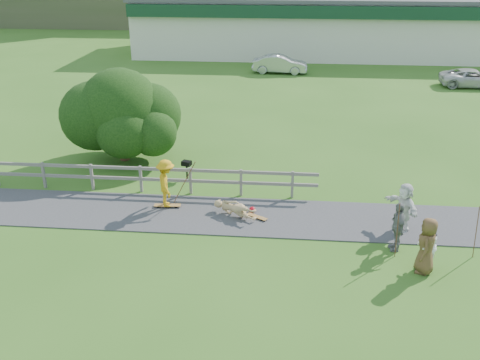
# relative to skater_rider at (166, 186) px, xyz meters

# --- Properties ---
(ground) EXTENTS (260.00, 260.00, 0.00)m
(ground) POSITION_rel_skater_rider_xyz_m (2.66, -1.96, -0.91)
(ground) COLOR #32621C
(ground) RESTS_ON ground
(path) EXTENTS (34.00, 3.00, 0.04)m
(path) POSITION_rel_skater_rider_xyz_m (2.66, -0.46, -0.89)
(path) COLOR #333235
(path) RESTS_ON ground
(fence) EXTENTS (15.05, 0.10, 1.10)m
(fence) POSITION_rel_skater_rider_xyz_m (-1.96, 1.34, -0.19)
(fence) COLOR #68655C
(fence) RESTS_ON ground
(strip_mall) EXTENTS (32.50, 10.75, 5.10)m
(strip_mall) POSITION_rel_skater_rider_xyz_m (6.66, 32.98, 1.67)
(strip_mall) COLOR silver
(strip_mall) RESTS_ON ground
(skater_rider) EXTENTS (1.01, 1.33, 1.82)m
(skater_rider) POSITION_rel_skater_rider_xyz_m (0.00, 0.00, 0.00)
(skater_rider) COLOR gold
(skater_rider) RESTS_ON ground
(skater_fallen) EXTENTS (1.26, 1.70, 0.63)m
(skater_fallen) POSITION_rel_skater_rider_xyz_m (2.61, -0.49, -0.59)
(skater_fallen) COLOR tan
(skater_fallen) RESTS_ON ground
(spectator_a) EXTENTS (0.87, 0.95, 1.58)m
(spectator_a) POSITION_rel_skater_rider_xyz_m (8.67, -3.33, -0.12)
(spectator_a) COLOR white
(spectator_a) RESTS_ON ground
(spectator_b) EXTENTS (0.51, 1.01, 1.65)m
(spectator_b) POSITION_rel_skater_rider_xyz_m (7.99, -2.28, -0.08)
(spectator_b) COLOR gray
(spectator_b) RESTS_ON ground
(spectator_c) EXTENTS (0.78, 0.99, 1.78)m
(spectator_c) POSITION_rel_skater_rider_xyz_m (8.61, -3.53, -0.02)
(spectator_c) COLOR brown
(spectator_c) RESTS_ON ground
(spectator_d) EXTENTS (1.21, 1.68, 1.75)m
(spectator_d) POSITION_rel_skater_rider_xyz_m (8.42, -0.96, -0.03)
(spectator_d) COLOR silver
(spectator_d) RESTS_ON ground
(car_silver) EXTENTS (4.31, 1.70, 1.40)m
(car_silver) POSITION_rel_skater_rider_xyz_m (3.62, 24.04, -0.21)
(car_silver) COLOR #AEAFB6
(car_silver) RESTS_ON ground
(car_white) EXTENTS (4.51, 2.17, 1.24)m
(car_white) POSITION_rel_skater_rider_xyz_m (17.19, 20.74, -0.29)
(car_white) COLOR silver
(car_white) RESTS_ON ground
(tree) EXTENTS (5.87, 5.87, 3.19)m
(tree) POSITION_rel_skater_rider_xyz_m (-3.04, 4.72, 0.69)
(tree) COLOR black
(tree) RESTS_ON ground
(bbq) EXTENTS (0.45, 0.39, 0.81)m
(bbq) POSITION_rel_skater_rider_xyz_m (0.24, 2.77, -0.50)
(bbq) COLOR black
(bbq) RESTS_ON ground
(longboard_rider) EXTENTS (1.01, 0.32, 0.11)m
(longboard_rider) POSITION_rel_skater_rider_xyz_m (0.00, 0.00, -0.85)
(longboard_rider) COLOR olive
(longboard_rider) RESTS_ON ground
(longboard_fallen) EXTENTS (0.81, 0.60, 0.09)m
(longboard_fallen) POSITION_rel_skater_rider_xyz_m (3.41, -0.59, -0.86)
(longboard_fallen) COLOR olive
(longboard_fallen) RESTS_ON ground
(helmet) EXTENTS (0.24, 0.24, 0.24)m
(helmet) POSITION_rel_skater_rider_xyz_m (3.21, -0.14, -0.79)
(helmet) COLOR #B50716
(helmet) RESTS_ON ground
(pole_rider) EXTENTS (0.03, 0.03, 1.97)m
(pole_rider) POSITION_rel_skater_rider_xyz_m (0.60, 0.40, 0.08)
(pole_rider) COLOR brown
(pole_rider) RESTS_ON ground
(pole_spec_left) EXTENTS (0.03, 0.03, 1.88)m
(pole_spec_left) POSITION_rel_skater_rider_xyz_m (7.90, -2.73, 0.03)
(pole_spec_left) COLOR brown
(pole_spec_left) RESTS_ON ground
(pole_spec_right) EXTENTS (0.03, 0.03, 1.79)m
(pole_spec_right) POSITION_rel_skater_rider_xyz_m (10.33, -2.55, -0.01)
(pole_spec_right) COLOR brown
(pole_spec_right) RESTS_ON ground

